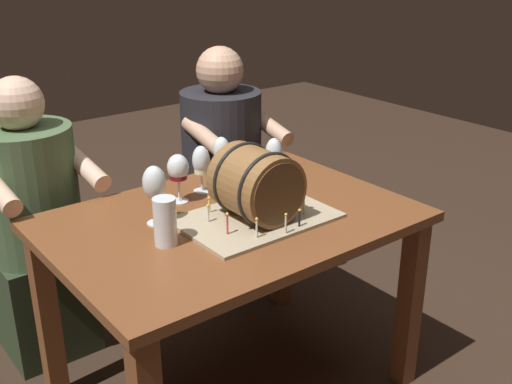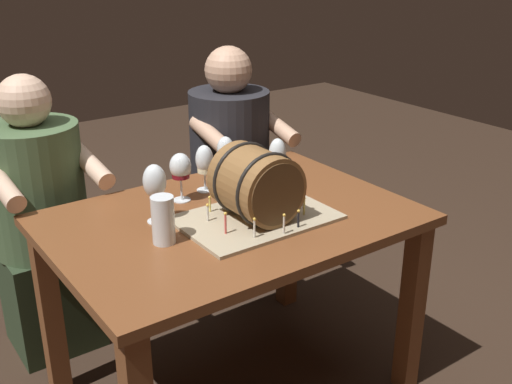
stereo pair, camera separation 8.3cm
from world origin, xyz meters
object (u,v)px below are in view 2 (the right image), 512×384
Objects in this scene: wine_glass_red at (180,168)px; person_seated_left at (42,225)px; wine_glass_empty at (155,182)px; beer_pint at (163,223)px; barrel_cake at (256,188)px; wine_glass_white at (204,162)px; dining_table at (231,246)px; person_seated_right at (230,176)px; wine_glass_rose at (277,156)px; wine_glass_amber at (226,152)px.

person_seated_left is at bearing 128.52° from wine_glass_red.
wine_glass_empty is 0.18m from beer_pint.
wine_glass_white is at bearing 90.53° from barrel_cake.
dining_table is 1.04× the size of person_seated_right.
wine_glass_rose reaches higher than wine_glass_red.
wine_glass_empty is at bearing -152.25° from wine_glass_white.
person_seated_left reaches higher than barrel_cake.
person_seated_left is (-0.61, 0.41, -0.30)m from wine_glass_amber.
wine_glass_amber is at bearing -125.03° from person_seated_right.
beer_pint is at bearing 175.39° from barrel_cake.
wine_glass_red is 0.12m from wine_glass_white.
wine_glass_amber is (0.11, 0.03, 0.01)m from wine_glass_white.
barrel_cake is 0.34m from beer_pint.
beer_pint is (-0.44, -0.33, -0.06)m from wine_glass_amber.
wine_glass_empty is (-0.23, 0.10, 0.26)m from dining_table.
wine_glass_red is 1.17× the size of beer_pint.
wine_glass_rose is (0.29, 0.12, 0.24)m from dining_table.
person_seated_right is (0.90, 0.00, 0.01)m from person_seated_left.
wine_glass_red is 0.89× the size of wine_glass_empty.
beer_pint is at bearing -77.17° from person_seated_left.
wine_glass_rose reaches higher than wine_glass_white.
wine_glass_amber is at bearing 24.19° from wine_glass_empty.
person_seated_left reaches higher than wine_glass_white.
wine_glass_amber reaches higher than wine_glass_white.
wine_glass_red is 0.16× the size of person_seated_left.
wine_glass_red is at bearing 51.52° from beer_pint.
wine_glass_rose is at bearing -26.84° from wine_glass_white.
wine_glass_white is 0.16× the size of person_seated_left.
person_seated_right is (0.68, 0.59, -0.31)m from wine_glass_empty.
wine_glass_amber is (0.39, 0.17, -0.02)m from wine_glass_empty.
wine_glass_white is at bearing 79.09° from dining_table.
wine_glass_rose is 0.95× the size of wine_glass_empty.
barrel_cake is at bearing -56.59° from dining_table.
person_seated_right is at bearing 42.40° from wine_glass_red.
person_seated_right is at bearing 45.35° from beer_pint.
wine_glass_empty is 1.32× the size of beer_pint.
barrel_cake reaches higher than beer_pint.
dining_table is 0.40m from wine_glass_rose.
wine_glass_rose is at bearing 39.58° from barrel_cake.
wine_glass_rose is (0.24, 0.20, 0.01)m from barrel_cake.
wine_glass_red is 0.34m from beer_pint.
wine_glass_rose is at bearing -14.05° from wine_glass_red.
wine_glass_empty reaches higher than wine_glass_white.
dining_table is 0.33m from wine_glass_red.
wine_glass_rose is 0.16× the size of person_seated_right.
wine_glass_rose is (0.36, -0.09, 0.00)m from wine_glass_red.
wine_glass_red is at bearing -164.95° from wine_glass_amber.
person_seated_left is at bearing 142.65° from wine_glass_rose.
person_seated_right is (0.40, 0.44, -0.28)m from wine_glass_white.
wine_glass_empty is at bearing -177.64° from wine_glass_rose.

